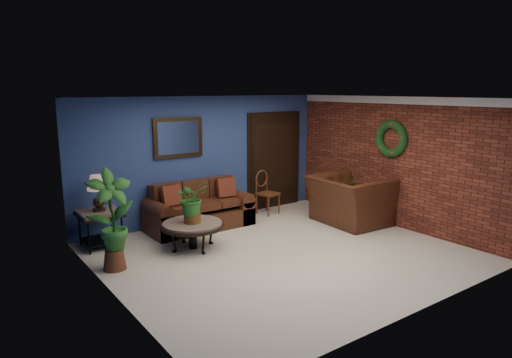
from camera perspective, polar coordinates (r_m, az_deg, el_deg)
floor at (r=7.57m, az=3.32°, el=-9.23°), size 5.50×5.50×0.00m
wall_back at (r=9.27m, az=-6.38°, el=2.53°), size 5.50×0.04×2.50m
wall_left at (r=5.93m, az=-17.70°, el=-2.94°), size 0.04×5.00×2.50m
wall_right_brick at (r=9.19m, az=16.86°, el=2.03°), size 0.04×5.00×2.50m
ceiling at (r=7.09m, az=3.55°, el=10.05°), size 5.50×5.00×0.02m
crown_molding at (r=9.06m, az=17.17°, el=9.40°), size 0.03×5.00×0.14m
wall_mirror at (r=8.90m, az=-9.69°, el=5.12°), size 1.02×0.06×0.77m
closet_door at (r=10.24m, az=2.29°, el=2.28°), size 1.44×0.06×2.18m
wreath at (r=9.12m, az=16.54°, el=4.83°), size 0.16×0.72×0.72m
sofa at (r=8.90m, az=-7.28°, el=-4.13°), size 2.02×0.87×0.91m
coffee_table at (r=7.73m, az=-7.93°, el=-5.81°), size 1.05×1.05×0.45m
end_table at (r=8.14m, az=-18.92°, el=-4.78°), size 0.69×0.69×0.63m
table_lamp at (r=8.02m, az=-19.16°, el=-1.15°), size 0.35×0.35×0.59m
side_chair at (r=9.76m, az=1.19°, el=-1.28°), size 0.47×0.47×0.94m
armchair at (r=9.24m, az=11.55°, el=-2.60°), size 1.35×1.52×0.94m
coffee_plant at (r=7.61m, az=-8.02°, el=-2.54°), size 0.53×0.46×0.72m
floor_plant at (r=9.56m, az=11.26°, el=-2.40°), size 0.39×0.33×0.82m
tall_plant at (r=6.99m, az=-17.58°, el=-4.42°), size 0.69×0.48×1.52m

